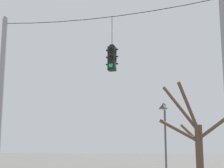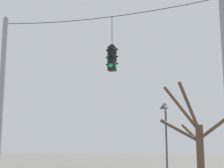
{
  "view_description": "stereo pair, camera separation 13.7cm",
  "coord_description": "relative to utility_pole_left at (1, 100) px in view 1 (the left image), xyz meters",
  "views": [
    {
      "loc": [
        4.92,
        -14.55,
        2.08
      ],
      "look_at": [
        0.44,
        0.2,
        4.94
      ],
      "focal_mm": 55.0,
      "sensor_mm": 36.0,
      "label": 1
    },
    {
      "loc": [
        5.05,
        -14.51,
        2.08
      ],
      "look_at": [
        0.44,
        0.2,
        4.94
      ],
      "focal_mm": 55.0,
      "sensor_mm": 36.0,
      "label": 2
    }
  ],
  "objects": [
    {
      "name": "bare_tree",
      "position": [
        9.19,
        5.53,
        -1.84
      ],
      "size": [
        4.47,
        3.65,
        5.76
      ],
      "color": "brown",
      "rests_on": "ground_plane"
    },
    {
      "name": "utility_pole_left",
      "position": [
        0.0,
        0.0,
        0.0
      ],
      "size": [
        0.28,
        0.28,
        8.92
      ],
      "color": "gray",
      "rests_on": "ground_plane"
    },
    {
      "name": "traffic_light_over_intersection",
      "position": [
        5.88,
        -0.0,
        1.71
      ],
      "size": [
        0.58,
        0.58,
        2.63
      ],
      "color": "black"
    },
    {
      "name": "span_wire",
      "position": [
        5.44,
        0.0,
        3.85
      ],
      "size": [
        10.87,
        0.03,
        0.33
      ],
      "color": "black"
    },
    {
      "name": "street_lamp",
      "position": [
        7.35,
        5.98,
        -0.76
      ],
      "size": [
        0.54,
        0.92,
        4.74
      ],
      "color": "#515156",
      "rests_on": "ground_plane"
    }
  ]
}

